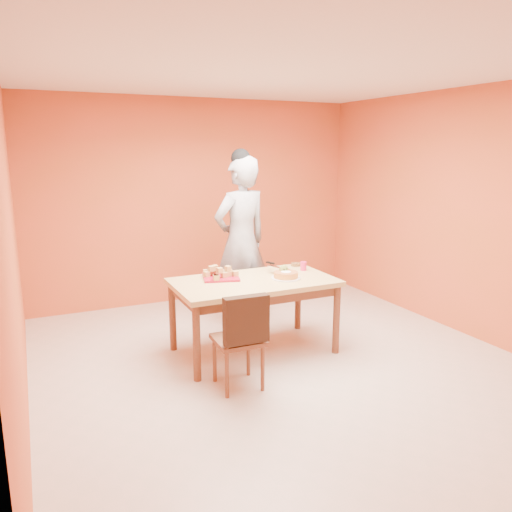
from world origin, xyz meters
name	(u,v)px	position (x,y,z in m)	size (l,w,h in m)	color
floor	(284,365)	(0.00, 0.00, 0.00)	(5.00, 5.00, 0.00)	beige
ceiling	(288,70)	(0.00, 0.00, 2.70)	(5.00, 5.00, 0.00)	silver
wall_back	(198,201)	(0.00, 2.50, 1.35)	(4.50, 4.50, 0.00)	#D35130
wall_left	(11,248)	(-2.25, 0.00, 1.35)	(5.00, 5.00, 0.00)	#D35130
wall_right	(467,214)	(2.25, 0.00, 1.35)	(5.00, 5.00, 0.00)	#D35130
dining_table	(254,289)	(-0.12, 0.44, 0.67)	(1.60, 0.90, 0.76)	tan
dining_chair	(239,338)	(-0.57, -0.22, 0.46)	(0.42, 0.48, 0.88)	brown
pastry_pile	(221,271)	(-0.39, 0.64, 0.83)	(0.32, 0.32, 0.10)	tan
person	(241,241)	(0.12, 1.32, 0.98)	(0.72, 0.47, 1.97)	#9C9C9F
pastry_platter	(221,277)	(-0.39, 0.64, 0.77)	(0.35, 0.35, 0.02)	maroon
red_dinner_plate	(219,274)	(-0.36, 0.79, 0.77)	(0.28, 0.28, 0.02)	maroon
white_cake_plate	(286,278)	(0.20, 0.35, 0.77)	(0.30, 0.30, 0.01)	white
sponge_cake	(286,275)	(0.20, 0.35, 0.80)	(0.25, 0.25, 0.06)	orange
cake_server	(279,268)	(0.21, 0.53, 0.84)	(0.05, 0.27, 0.01)	silver
egg_ornament	(284,271)	(0.21, 0.42, 0.82)	(0.10, 0.08, 0.13)	olive
magenta_glass	(303,266)	(0.53, 0.58, 0.81)	(0.07, 0.07, 0.09)	#D62059
checker_tin	(296,265)	(0.56, 0.79, 0.78)	(0.11, 0.11, 0.03)	#331C0D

